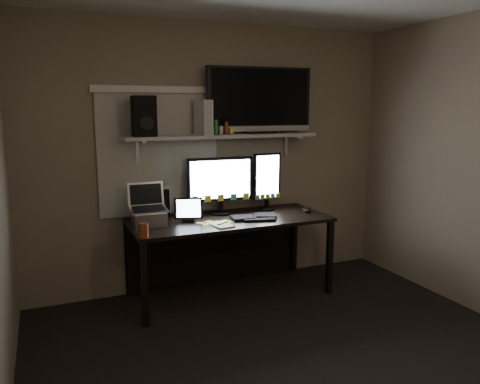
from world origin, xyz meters
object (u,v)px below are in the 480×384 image
tv (259,100)px  speaker (144,116)px  monitor_landscape (220,185)px  tablet (188,210)px  cup (143,230)px  keyboard (254,217)px  laptop (149,205)px  monitor_portrait (267,181)px  mouse (307,210)px  game_console (203,117)px  desk (225,234)px

tv → speaker: 1.11m
monitor_landscape → speaker: size_ratio=1.85×
tablet → monitor_landscape: bearing=41.7°
tablet → cup: 0.58m
keyboard → cup: size_ratio=3.81×
laptop → cup: 0.40m
monitor_portrait → mouse: bearing=-41.5°
tv → mouse: bearing=-32.5°
monitor_portrait → cup: size_ratio=4.93×
monitor_landscape → tablet: (-0.37, -0.18, -0.17)m
keyboard → game_console: size_ratio=1.42×
keyboard → speaker: 1.32m
tv → speaker: size_ratio=3.01×
game_console → cup: bearing=-148.4°
cup → game_console: 1.19m
monitor_portrait → keyboard: (-0.26, -0.28, -0.27)m
monitor_landscape → tv: 0.88m
monitor_portrait → speaker: 1.34m
tablet → laptop: (-0.34, 0.01, 0.07)m
mouse → tv: size_ratio=0.10×
desk → monitor_landscape: 0.46m
keyboard → tablet: size_ratio=1.76×
desk → tablet: bearing=-165.9°
desk → keyboard: 0.35m
monitor_landscape → laptop: (-0.71, -0.17, -0.10)m
monitor_landscape → desk: bearing=-73.1°
desk → keyboard: keyboard is taller
cup → tv: (1.24, 0.54, 1.00)m
cup → game_console: game_console is taller
monitor_landscape → game_console: game_console is taller
monitor_portrait → keyboard: bearing=-134.8°
mouse → game_console: 1.32m
monitor_landscape → tv: tv is taller
mouse → game_console: bearing=165.8°
tablet → tv: (0.77, 0.19, 0.95)m
keyboard → speaker: size_ratio=1.29×
keyboard → tv: bearing=72.7°
monitor_landscape → keyboard: size_ratio=1.44×
monitor_landscape → keyboard: monitor_landscape is taller
laptop → speaker: 0.76m
desk → monitor_landscape: (-0.02, 0.08, 0.45)m
monitor_landscape → cup: size_ratio=5.49×
speaker → monitor_landscape: bearing=4.5°
mouse → monitor_landscape: bearing=161.3°
monitor_portrait → game_console: (-0.65, -0.02, 0.62)m
mouse → cup: cup is taller
desk → tv: bearing=13.3°
tablet → monitor_portrait: bearing=27.6°
monitor_landscape → laptop: monitor_landscape is taller
monitor_landscape → mouse: monitor_landscape is taller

